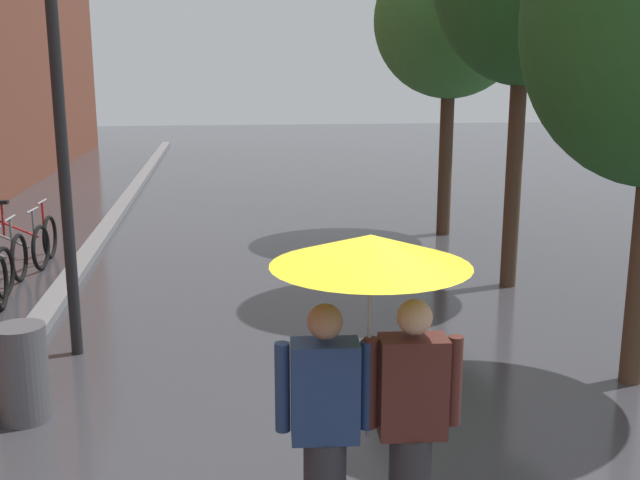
{
  "coord_description": "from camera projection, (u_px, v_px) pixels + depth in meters",
  "views": [
    {
      "loc": [
        -1.04,
        -4.11,
        2.94
      ],
      "look_at": [
        -0.08,
        2.9,
        1.35
      ],
      "focal_mm": 41.75,
      "sensor_mm": 36.0,
      "label": 1
    }
  ],
  "objects": [
    {
      "name": "kerb_strip",
      "position": [
        105.0,
        230.0,
        13.99
      ],
      "size": [
        0.3,
        36.0,
        0.12
      ],
      "primitive_type": "cube",
      "color": "slate",
      "rests_on": "ground"
    },
    {
      "name": "street_tree_2",
      "position": [
        451.0,
        21.0,
        13.07
      ],
      "size": [
        2.71,
        2.71,
        5.22
      ],
      "color": "#473323",
      "rests_on": "ground"
    },
    {
      "name": "parked_bicycle_6",
      "position": [
        7.0,
        246.0,
        11.28
      ],
      "size": [
        1.15,
        0.82,
        0.96
      ],
      "color": "black",
      "rests_on": "ground"
    },
    {
      "name": "parked_bicycle_7",
      "position": [
        17.0,
        236.0,
        12.0
      ],
      "size": [
        1.12,
        0.76,
        0.96
      ],
      "color": "black",
      "rests_on": "ground"
    },
    {
      "name": "couple_under_umbrella",
      "position": [
        369.0,
        345.0,
        4.33
      ],
      "size": [
        1.16,
        1.16,
        2.05
      ],
      "color": "#2D2D33",
      "rests_on": "ground"
    },
    {
      "name": "street_lamp_post",
      "position": [
        59.0,
        112.0,
        7.42
      ],
      "size": [
        0.24,
        0.24,
        4.4
      ],
      "color": "black",
      "rests_on": "ground"
    },
    {
      "name": "litter_bin",
      "position": [
        22.0,
        373.0,
        6.38
      ],
      "size": [
        0.44,
        0.44,
        0.85
      ],
      "primitive_type": "cylinder",
      "color": "#4C4C51",
      "rests_on": "ground"
    }
  ]
}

